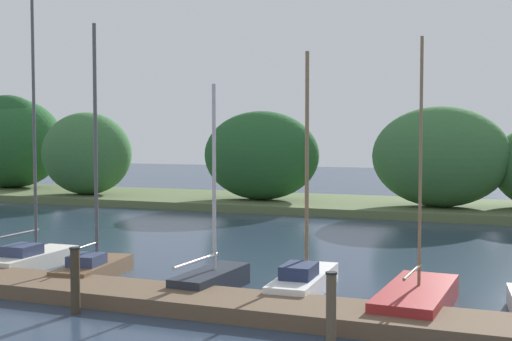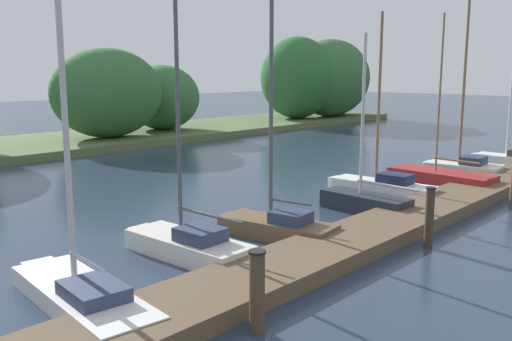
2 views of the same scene
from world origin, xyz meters
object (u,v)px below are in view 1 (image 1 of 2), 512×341
object	(u,v)px
sailboat_7	(418,297)
mooring_piling_2	(75,280)
sailboat_3	(33,254)
sailboat_5	(213,278)
sailboat_6	(305,278)
sailboat_4	(95,264)
mooring_piling_3	(331,308)

from	to	relation	value
sailboat_7	mooring_piling_2	world-z (taller)	sailboat_7
mooring_piling_2	sailboat_3	bearing A→B (deg)	138.87
sailboat_5	sailboat_7	bearing A→B (deg)	-86.86
sailboat_3	sailboat_6	xyz separation A→B (m)	(8.44, -0.07, -0.05)
sailboat_4	sailboat_5	xyz separation A→B (m)	(3.71, -0.25, -0.05)
sailboat_6	mooring_piling_3	world-z (taller)	sailboat_6
sailboat_3	sailboat_7	size ratio (longest dim) A/B	1.38
mooring_piling_3	sailboat_4	bearing A→B (deg)	156.67
sailboat_3	sailboat_4	distance (m)	2.58
mooring_piling_2	mooring_piling_3	distance (m)	5.80
sailboat_3	sailboat_7	xyz separation A→B (m)	(11.31, -0.77, -0.10)
mooring_piling_2	sailboat_7	bearing A→B (deg)	23.27
sailboat_3	mooring_piling_2	size ratio (longest dim) A/B	5.72
sailboat_3	mooring_piling_2	xyz separation A→B (m)	(4.32, -3.77, 0.33)
sailboat_3	sailboat_4	world-z (taller)	sailboat_3
sailboat_4	sailboat_7	distance (m)	8.79
sailboat_4	sailboat_7	xyz separation A→B (m)	(8.78, -0.26, -0.08)
sailboat_7	mooring_piling_3	distance (m)	3.26
sailboat_3	sailboat_4	xyz separation A→B (m)	(2.53, -0.51, -0.02)
sailboat_3	mooring_piling_3	xyz separation A→B (m)	(10.12, -3.78, 0.28)
sailboat_4	sailboat_6	distance (m)	5.93
sailboat_5	sailboat_6	bearing A→B (deg)	-69.42
sailboat_6	sailboat_7	world-z (taller)	sailboat_7
sailboat_5	sailboat_6	distance (m)	2.31
mooring_piling_3	sailboat_6	bearing A→B (deg)	114.29
sailboat_6	mooring_piling_3	bearing A→B (deg)	-157.93
sailboat_4	sailboat_7	size ratio (longest dim) A/B	1.14
sailboat_5	mooring_piling_3	bearing A→B (deg)	-124.68
sailboat_5	mooring_piling_3	xyz separation A→B (m)	(3.88, -3.03, 0.34)
sailboat_3	mooring_piling_3	distance (m)	10.81
sailboat_3	mooring_piling_2	distance (m)	5.75
sailboat_7	mooring_piling_3	size ratio (longest dim) A/B	4.46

